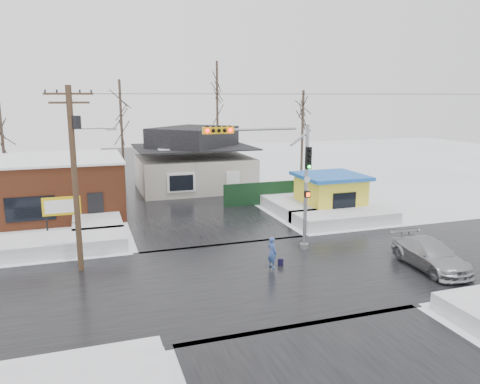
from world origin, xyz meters
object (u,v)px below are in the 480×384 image
object	(u,v)px
utility_pole	(76,169)
marquee_sign	(62,207)
car	(430,255)
kiosk	(330,193)
traffic_signal	(280,171)
pedestrian	(272,253)

from	to	relation	value
utility_pole	marquee_sign	bearing A→B (deg)	100.13
utility_pole	car	size ratio (longest dim) A/B	1.86
kiosk	car	world-z (taller)	kiosk
traffic_signal	pedestrian	bearing A→B (deg)	-121.14
pedestrian	car	distance (m)	7.93
utility_pole	pedestrian	world-z (taller)	utility_pole
marquee_sign	pedestrian	size ratio (longest dim) A/B	1.59
kiosk	pedestrian	world-z (taller)	kiosk
car	marquee_sign	bearing A→B (deg)	150.92
marquee_sign	car	distance (m)	20.95
traffic_signal	utility_pole	world-z (taller)	utility_pole
traffic_signal	car	size ratio (longest dim) A/B	1.45
marquee_sign	kiosk	bearing A→B (deg)	1.55
kiosk	pedestrian	distance (m)	12.45
kiosk	car	size ratio (longest dim) A/B	0.95
pedestrian	car	world-z (taller)	pedestrian
marquee_sign	kiosk	size ratio (longest dim) A/B	0.55
utility_pole	pedestrian	xyz separation A→B (m)	(9.05, -2.70, -4.31)
marquee_sign	kiosk	world-z (taller)	kiosk
marquee_sign	pedestrian	xyz separation A→B (m)	(10.13, -8.69, -1.12)
marquee_sign	kiosk	distance (m)	18.51
utility_pole	car	bearing A→B (deg)	-17.63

